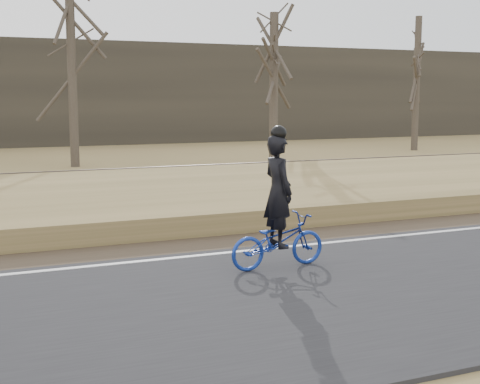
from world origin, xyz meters
name	(u,v)px	position (x,y,z in m)	size (l,w,h in m)	color
road	(13,333)	(0.00, -2.50, 0.03)	(120.00, 6.00, 0.06)	black
cyclist	(278,221)	(4.24, -1.06, 0.83)	(1.70, 0.68, 2.32)	navy
bare_tree_center	(72,68)	(3.95, 16.80, 3.94)	(0.36, 0.36, 7.88)	#4B4337
bare_tree_right	(274,90)	(11.71, 14.41, 3.10)	(0.36, 0.36, 6.21)	#4B4337
bare_tree_far_right	(416,84)	(21.87, 18.23, 3.46)	(0.36, 0.36, 6.93)	#4B4337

